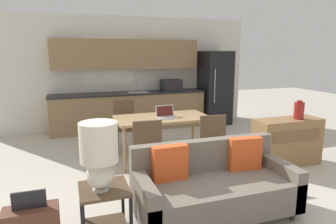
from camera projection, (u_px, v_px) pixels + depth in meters
The scene contains 14 objects.
ground_plane at pixel (209, 219), 3.37m from camera, with size 20.00×20.00×0.00m, color beige.
wall_back at pixel (126, 72), 7.40m from camera, with size 6.40×0.07×2.70m.
kitchen_counter at pixel (130, 94), 7.23m from camera, with size 3.70×0.65×2.15m.
refrigerator at pixel (215, 88), 7.80m from camera, with size 0.70×0.78×1.87m.
dining_table at pixel (162, 121), 5.13m from camera, with size 1.59×0.85×0.76m.
couch at pixel (213, 187), 3.42m from camera, with size 1.80×0.80×0.84m.
side_table at pixel (105, 204), 2.97m from camera, with size 0.48×0.48×0.55m.
table_lamp at pixel (99, 152), 2.82m from camera, with size 0.36×0.36×0.67m.
credenza at pixel (287, 142), 4.97m from camera, with size 1.14×0.43×0.78m.
vase at pixel (299, 110), 4.87m from camera, with size 0.16×0.16×0.31m.
dining_chair_far_left at pixel (125, 123), 5.74m from camera, with size 0.45×0.45×0.94m.
dining_chair_near_left at pixel (146, 148), 4.24m from camera, with size 0.44×0.44×0.94m.
dining_chair_near_right at pixel (210, 141), 4.58m from camera, with size 0.47×0.47×0.94m.
laptop at pixel (166, 115), 5.07m from camera, with size 0.33×0.27×0.20m.
Camera 1 is at (-1.43, -2.75, 1.86)m, focal length 32.00 mm.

